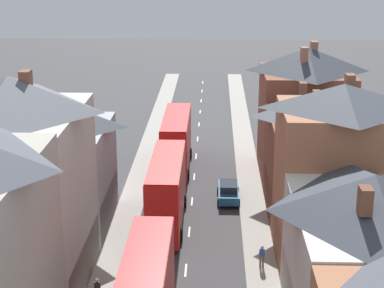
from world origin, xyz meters
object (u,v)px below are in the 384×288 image
object	(u,v)px
car_near_silver	(228,191)
double_decker_bus_mid_street	(176,141)
pedestrian_far_left	(262,255)
double_decker_bus_lead	(167,190)
car_near_blue	(144,242)

from	to	relation	value
car_near_silver	double_decker_bus_mid_street	bearing A→B (deg)	122.27
car_near_silver	pedestrian_far_left	world-z (taller)	pedestrian_far_left
double_decker_bus_mid_street	pedestrian_far_left	xyz separation A→B (m)	(6.93, -19.86, -1.78)
double_decker_bus_lead	car_near_silver	bearing A→B (deg)	45.38
double_decker_bus_lead	pedestrian_far_left	size ratio (longest dim) A/B	6.71
double_decker_bus_mid_street	double_decker_bus_lead	bearing A→B (deg)	-90.00
double_decker_bus_mid_street	car_near_silver	size ratio (longest dim) A/B	2.44
car_near_blue	double_decker_bus_mid_street	bearing A→B (deg)	85.84
double_decker_bus_mid_street	car_near_blue	size ratio (longest dim) A/B	2.77
double_decker_bus_lead	pedestrian_far_left	bearing A→B (deg)	-45.73
car_near_blue	pedestrian_far_left	distance (m)	8.50
double_decker_bus_lead	pedestrian_far_left	distance (m)	10.09
double_decker_bus_lead	car_near_blue	distance (m)	5.53
double_decker_bus_mid_street	pedestrian_far_left	size ratio (longest dim) A/B	6.71
double_decker_bus_lead	car_near_silver	world-z (taller)	double_decker_bus_lead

